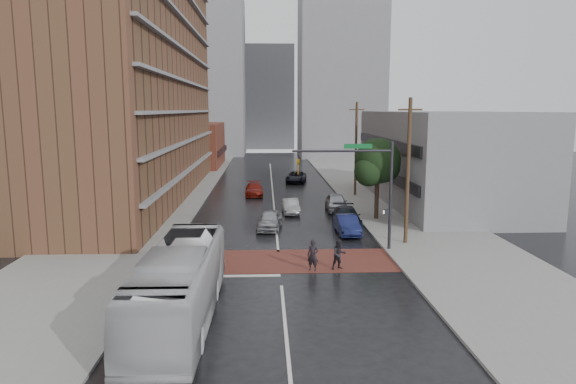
{
  "coord_description": "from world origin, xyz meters",
  "views": [
    {
      "loc": [
        -0.81,
        -29.94,
        9.21
      ],
      "look_at": [
        0.77,
        5.45,
        3.5
      ],
      "focal_mm": 32.0,
      "sensor_mm": 36.0,
      "label": 1
    }
  ],
  "objects": [
    {
      "name": "utility_pole_far",
      "position": [
        8.8,
        24.0,
        5.14
      ],
      "size": [
        1.6,
        0.26,
        10.0
      ],
      "color": "#473321",
      "rests_on": "ground"
    },
    {
      "name": "distant_tower_center",
      "position": [
        0.0,
        95.0,
        12.0
      ],
      "size": [
        12.0,
        10.0,
        24.0
      ],
      "primitive_type": "cube",
      "color": "gray",
      "rests_on": "ground"
    },
    {
      "name": "crosswalk",
      "position": [
        0.0,
        0.5,
        0.01
      ],
      "size": [
        14.0,
        5.0,
        0.02
      ],
      "primitive_type": "cube",
      "color": "maroon",
      "rests_on": "ground"
    },
    {
      "name": "signal_mast",
      "position": [
        5.85,
        2.5,
        4.73
      ],
      "size": [
        6.5,
        0.3,
        7.2
      ],
      "color": "#2D2D33",
      "rests_on": "ground"
    },
    {
      "name": "pedestrian_a",
      "position": [
        1.89,
        -1.5,
        0.91
      ],
      "size": [
        0.78,
        0.67,
        1.82
      ],
      "primitive_type": "imported",
      "rotation": [
        0.0,
        0.0,
        -0.41
      ],
      "color": "black",
      "rests_on": "ground"
    },
    {
      "name": "car_parked_near",
      "position": [
        5.27,
        7.24,
        0.71
      ],
      "size": [
        1.6,
        4.32,
        1.41
      ],
      "primitive_type": "imported",
      "rotation": [
        0.0,
        0.0,
        0.03
      ],
      "color": "#151C4B",
      "rests_on": "ground"
    },
    {
      "name": "street_tree",
      "position": [
        8.52,
        12.03,
        4.73
      ],
      "size": [
        4.2,
        4.1,
        6.9
      ],
      "color": "#332319",
      "rests_on": "ground"
    },
    {
      "name": "building_east",
      "position": [
        16.5,
        20.0,
        4.5
      ],
      "size": [
        11.0,
        26.0,
        9.0
      ],
      "primitive_type": "cube",
      "color": "gray",
      "rests_on": "ground"
    },
    {
      "name": "car_travel_a",
      "position": [
        -0.5,
        9.02,
        0.73
      ],
      "size": [
        2.28,
        4.5,
        1.47
      ],
      "primitive_type": "imported",
      "rotation": [
        0.0,
        0.0,
        -0.13
      ],
      "color": "#A3A6AB",
      "rests_on": "ground"
    },
    {
      "name": "car_travel_c",
      "position": [
        -2.04,
        24.91,
        0.68
      ],
      "size": [
        1.99,
        4.7,
        1.35
      ],
      "primitive_type": "imported",
      "rotation": [
        0.0,
        0.0,
        0.02
      ],
      "color": "maroon",
      "rests_on": "ground"
    },
    {
      "name": "apartment_block",
      "position": [
        -14.0,
        24.0,
        14.0
      ],
      "size": [
        10.0,
        44.0,
        28.0
      ],
      "primitive_type": "cube",
      "color": "brown",
      "rests_on": "ground"
    },
    {
      "name": "pedestrian_b",
      "position": [
        3.44,
        -1.29,
        0.89
      ],
      "size": [
        1.02,
        0.9,
        1.78
      ],
      "primitive_type": "imported",
      "rotation": [
        0.0,
        0.0,
        0.29
      ],
      "color": "black",
      "rests_on": "ground"
    },
    {
      "name": "suv_travel",
      "position": [
        3.11,
        34.78,
        0.69
      ],
      "size": [
        3.09,
        5.3,
        1.39
      ],
      "primitive_type": "imported",
      "rotation": [
        0.0,
        0.0,
        -0.17
      ],
      "color": "black",
      "rests_on": "ground"
    },
    {
      "name": "transit_bus",
      "position": [
        -4.58,
        -8.31,
        1.67
      ],
      "size": [
        2.96,
        12.02,
        3.34
      ],
      "primitive_type": "imported",
      "rotation": [
        0.0,
        0.0,
        -0.01
      ],
      "color": "#BABABD",
      "rests_on": "ground"
    },
    {
      "name": "sidewalk_west",
      "position": [
        -11.5,
        25.0,
        0.07
      ],
      "size": [
        9.0,
        90.0,
        0.15
      ],
      "primitive_type": "cube",
      "color": "gray",
      "rests_on": "ground"
    },
    {
      "name": "storefront_west",
      "position": [
        -12.0,
        54.0,
        3.5
      ],
      "size": [
        8.0,
        16.0,
        7.0
      ],
      "primitive_type": "cube",
      "color": "brown",
      "rests_on": "ground"
    },
    {
      "name": "car_parked_mid",
      "position": [
        5.67,
        10.0,
        0.73
      ],
      "size": [
        2.2,
        5.07,
        1.45
      ],
      "primitive_type": "imported",
      "rotation": [
        0.0,
        0.0,
        -0.03
      ],
      "color": "black",
      "rests_on": "ground"
    },
    {
      "name": "distant_tower_west",
      "position": [
        -14.0,
        78.0,
        16.0
      ],
      "size": [
        18.0,
        16.0,
        32.0
      ],
      "primitive_type": "cube",
      "color": "gray",
      "rests_on": "ground"
    },
    {
      "name": "distant_tower_east",
      "position": [
        14.0,
        72.0,
        18.0
      ],
      "size": [
        16.0,
        14.0,
        36.0
      ],
      "primitive_type": "cube",
      "color": "gray",
      "rests_on": "ground"
    },
    {
      "name": "utility_pole_near",
      "position": [
        8.8,
        4.0,
        5.14
      ],
      "size": [
        1.6,
        0.26,
        10.0
      ],
      "color": "#473321",
      "rests_on": "ground"
    },
    {
      "name": "car_travel_b",
      "position": [
        1.43,
        15.08,
        0.65
      ],
      "size": [
        1.56,
        4.02,
        1.31
      ],
      "primitive_type": "imported",
      "rotation": [
        0.0,
        0.0,
        0.04
      ],
      "color": "#9EA1A5",
      "rests_on": "ground"
    },
    {
      "name": "car_parked_far",
      "position": [
        5.66,
        16.06,
        0.79
      ],
      "size": [
        2.03,
        4.7,
        1.58
      ],
      "primitive_type": "imported",
      "rotation": [
        0.0,
        0.0,
        -0.04
      ],
      "color": "#A6A8AE",
      "rests_on": "ground"
    },
    {
      "name": "ground",
      "position": [
        0.0,
        0.0,
        0.0
      ],
      "size": [
        160.0,
        160.0,
        0.0
      ],
      "primitive_type": "plane",
      "color": "black",
      "rests_on": "ground"
    },
    {
      "name": "sidewalk_east",
      "position": [
        11.5,
        25.0,
        0.07
      ],
      "size": [
        9.0,
        90.0,
        0.15
      ],
      "primitive_type": "cube",
      "color": "gray",
      "rests_on": "ground"
    }
  ]
}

